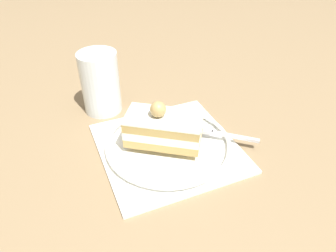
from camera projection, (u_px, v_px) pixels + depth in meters
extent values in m
plane|color=#866E4E|center=(186.00, 151.00, 0.52)|extent=(2.40, 2.40, 0.00)
cube|color=white|center=(168.00, 146.00, 0.52)|extent=(0.23, 0.23, 0.01)
torus|color=white|center=(168.00, 142.00, 0.51)|extent=(0.22, 0.22, 0.01)
cube|color=tan|center=(164.00, 137.00, 0.51)|extent=(0.11, 0.13, 0.01)
cube|color=white|center=(164.00, 130.00, 0.50)|extent=(0.11, 0.13, 0.01)
cube|color=tan|center=(164.00, 122.00, 0.49)|extent=(0.11, 0.13, 0.01)
cube|color=white|center=(164.00, 118.00, 0.49)|extent=(0.11, 0.13, 0.00)
sphere|color=tan|center=(158.00, 109.00, 0.48)|extent=(0.03, 0.03, 0.03)
cube|color=silver|center=(235.00, 137.00, 0.52)|extent=(0.05, 0.07, 0.00)
cube|color=silver|center=(208.00, 132.00, 0.53)|extent=(0.02, 0.02, 0.00)
cube|color=silver|center=(195.00, 127.00, 0.54)|extent=(0.02, 0.03, 0.00)
cube|color=silver|center=(194.00, 128.00, 0.53)|extent=(0.02, 0.03, 0.00)
cube|color=silver|center=(194.00, 129.00, 0.53)|extent=(0.02, 0.03, 0.00)
cube|color=silver|center=(193.00, 131.00, 0.53)|extent=(0.02, 0.03, 0.00)
cylinder|color=silver|center=(100.00, 83.00, 0.58)|extent=(0.07, 0.07, 0.11)
cylinder|color=beige|center=(101.00, 88.00, 0.59)|extent=(0.06, 0.06, 0.08)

